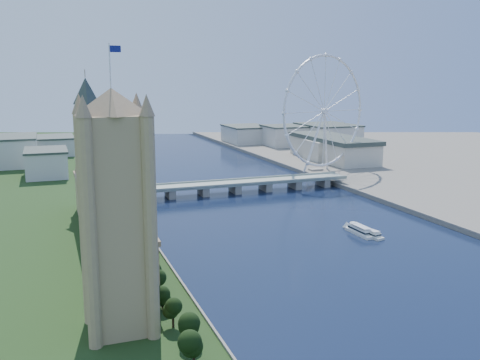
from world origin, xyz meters
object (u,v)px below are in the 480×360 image
tour_boat_near (360,234)px  tour_boat_far (369,236)px  london_eye (324,112)px  victoria_tower (116,205)px

tour_boat_near → tour_boat_far: (2.70, -6.05, 0.00)m
london_eye → tour_boat_far: bearing=-111.1°
victoria_tower → tour_boat_far: size_ratio=4.43×
tour_boat_near → london_eye: bearing=66.6°
tour_boat_near → victoria_tower: bearing=-152.7°
victoria_tower → london_eye: 393.99m
london_eye → tour_boat_near: london_eye is taller
victoria_tower → tour_boat_far: victoria_tower is taller
victoria_tower → tour_boat_near: (169.14, 91.11, -54.49)m
london_eye → tour_boat_far: (-83.13, -215.02, -67.52)m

